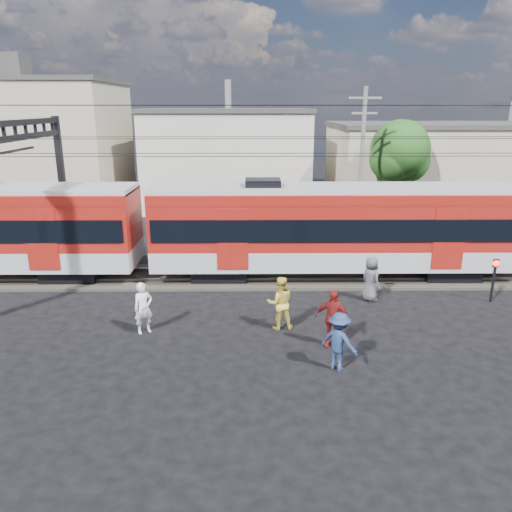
# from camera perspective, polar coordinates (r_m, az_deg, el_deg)

# --- Properties ---
(ground) EXTENTS (120.00, 120.00, 0.00)m
(ground) POSITION_cam_1_polar(r_m,az_deg,el_deg) (15.30, 0.33, -12.45)
(ground) COLOR black
(ground) RESTS_ON ground
(track_bed) EXTENTS (70.00, 3.40, 0.12)m
(track_bed) POSITION_cam_1_polar(r_m,az_deg,el_deg) (22.60, 0.04, -2.37)
(track_bed) COLOR #2D2823
(track_bed) RESTS_ON ground
(rail_near) EXTENTS (70.00, 0.12, 0.12)m
(rail_near) POSITION_cam_1_polar(r_m,az_deg,el_deg) (21.86, 0.06, -2.72)
(rail_near) COLOR #59544C
(rail_near) RESTS_ON track_bed
(rail_far) EXTENTS (70.00, 0.12, 0.12)m
(rail_far) POSITION_cam_1_polar(r_m,az_deg,el_deg) (23.28, 0.02, -1.48)
(rail_far) COLOR #59544C
(rail_far) RESTS_ON track_bed
(commuter_train) EXTENTS (50.30, 3.08, 4.17)m
(commuter_train) POSITION_cam_1_polar(r_m,az_deg,el_deg) (22.29, 9.59, 3.39)
(commuter_train) COLOR black
(commuter_train) RESTS_ON ground
(catenary) EXTENTS (70.00, 9.30, 7.52)m
(catenary) POSITION_cam_1_polar(r_m,az_deg,el_deg) (23.08, -22.31, 9.74)
(catenary) COLOR black
(catenary) RESTS_ON ground
(building_west) EXTENTS (14.28, 10.20, 9.30)m
(building_west) POSITION_cam_1_polar(r_m,az_deg,el_deg) (41.05, -25.18, 11.29)
(building_west) COLOR tan
(building_west) RESTS_ON ground
(building_midwest) EXTENTS (12.24, 12.24, 7.30)m
(building_midwest) POSITION_cam_1_polar(r_m,az_deg,el_deg) (40.57, -3.11, 11.35)
(building_midwest) COLOR beige
(building_midwest) RESTS_ON ground
(building_mideast) EXTENTS (16.32, 10.20, 6.30)m
(building_mideast) POSITION_cam_1_polar(r_m,az_deg,el_deg) (40.20, 20.49, 9.57)
(building_mideast) COLOR tan
(building_mideast) RESTS_ON ground
(utility_pole_mid) EXTENTS (1.80, 0.24, 8.50)m
(utility_pole_mid) POSITION_cam_1_polar(r_m,az_deg,el_deg) (29.17, 11.98, 10.64)
(utility_pole_mid) COLOR slate
(utility_pole_mid) RESTS_ON ground
(tree_near) EXTENTS (3.82, 3.64, 6.72)m
(tree_near) POSITION_cam_1_polar(r_m,az_deg,el_deg) (32.94, 16.38, 11.22)
(tree_near) COLOR #382619
(tree_near) RESTS_ON ground
(pedestrian_a) EXTENTS (0.78, 0.71, 1.79)m
(pedestrian_a) POSITION_cam_1_polar(r_m,az_deg,el_deg) (17.44, -12.75, -5.81)
(pedestrian_a) COLOR white
(pedestrian_a) RESTS_ON ground
(pedestrian_b) EXTENTS (0.99, 0.81, 1.90)m
(pedestrian_b) POSITION_cam_1_polar(r_m,az_deg,el_deg) (17.32, 2.77, -5.37)
(pedestrian_b) COLOR gold
(pedestrian_b) RESTS_ON ground
(pedestrian_c) EXTENTS (1.32, 1.23, 1.79)m
(pedestrian_c) POSITION_cam_1_polar(r_m,az_deg,el_deg) (14.93, 9.47, -9.61)
(pedestrian_c) COLOR navy
(pedestrian_c) RESTS_ON ground
(pedestrian_d) EXTENTS (1.23, 0.86, 1.94)m
(pedestrian_d) POSITION_cam_1_polar(r_m,az_deg,el_deg) (16.22, 8.72, -7.06)
(pedestrian_d) COLOR maroon
(pedestrian_d) RESTS_ON ground
(pedestrian_e) EXTENTS (0.95, 1.05, 1.80)m
(pedestrian_e) POSITION_cam_1_polar(r_m,az_deg,el_deg) (20.28, 12.97, -2.57)
(pedestrian_e) COLOR #4C4D51
(pedestrian_e) RESTS_ON ground
(crossing_signal) EXTENTS (0.26, 0.26, 1.77)m
(crossing_signal) POSITION_cam_1_polar(r_m,az_deg,el_deg) (21.62, 25.61, -1.71)
(crossing_signal) COLOR black
(crossing_signal) RESTS_ON ground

